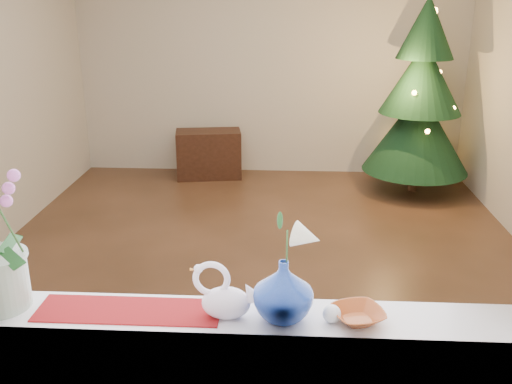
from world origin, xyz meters
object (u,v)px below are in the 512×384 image
amber_dish (358,316)px  side_table (209,154)px  paperweight (332,314)px  swan (226,291)px  xmas_tree (420,98)px  blue_vase (283,286)px

amber_dish → side_table: amber_dish is taller
paperweight → amber_dish: 0.10m
swan → xmas_tree: size_ratio=0.12×
xmas_tree → side_table: bearing=171.0°
blue_vase → side_table: bearing=101.3°
side_table → swan: bearing=-90.0°
paperweight → side_table: 4.78m
swan → blue_vase: bearing=-17.3°
blue_vase → paperweight: 0.21m
amber_dish → xmas_tree: 4.37m
swan → amber_dish: size_ratio=1.57×
swan → paperweight: size_ratio=3.65×
blue_vase → amber_dish: blue_vase is taller
swan → paperweight: bearing=-20.0°
xmas_tree → side_table: size_ratio=2.77×
blue_vase → paperweight: (0.18, -0.02, -0.10)m
xmas_tree → side_table: 2.46m
blue_vase → side_table: 4.74m
swan → xmas_tree: (1.60, 4.22, 0.01)m
swan → blue_vase: blue_vase is taller
paperweight → swan: bearing=177.9°
paperweight → blue_vase: bearing=174.7°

